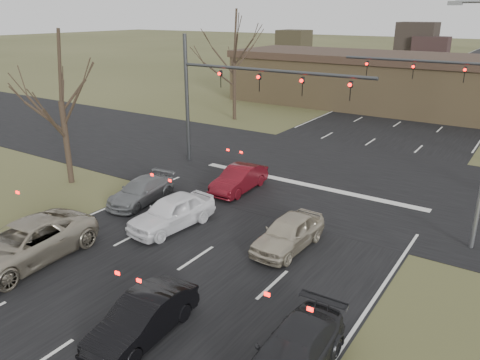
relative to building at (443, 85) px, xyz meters
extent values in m
plane|color=#474826|center=(-2.00, -38.00, -2.67)|extent=(360.00, 360.00, 0.00)
cube|color=black|center=(-2.00, 22.00, -2.66)|extent=(14.00, 300.00, 0.02)
cube|color=black|center=(-2.00, -23.00, -2.65)|extent=(200.00, 14.00, 0.02)
cube|color=olive|center=(0.00, 0.00, -0.37)|extent=(42.00, 10.00, 4.60)
cube|color=#38281E|center=(0.00, 0.00, 2.28)|extent=(42.40, 10.40, 0.70)
cylinder|color=#383A3D|center=(-10.50, -25.00, 1.33)|extent=(0.24, 0.24, 8.00)
cylinder|color=#383A3D|center=(-4.50, -25.00, 3.53)|extent=(12.00, 0.18, 0.18)
imported|color=black|center=(-7.83, -25.00, 2.83)|extent=(0.16, 0.20, 1.00)
imported|color=black|center=(-5.17, -25.00, 2.83)|extent=(0.16, 0.20, 1.00)
imported|color=black|center=(-2.50, -25.00, 2.83)|extent=(0.16, 0.20, 1.00)
imported|color=black|center=(0.17, -25.00, 2.83)|extent=(0.16, 0.20, 1.00)
cylinder|color=#383A3D|center=(1.50, -15.00, 3.53)|extent=(11.00, 0.18, 0.18)
imported|color=black|center=(3.86, -15.00, 2.83)|extent=(0.16, 0.20, 1.00)
imported|color=black|center=(0.71, -15.00, 2.83)|extent=(0.16, 0.20, 1.00)
imported|color=black|center=(-2.43, -15.00, 2.83)|extent=(0.16, 0.20, 1.00)
cube|color=gray|center=(5.00, -28.00, 6.88)|extent=(0.50, 0.25, 0.15)
cylinder|color=black|center=(-13.50, -32.00, -0.33)|extent=(0.32, 0.32, 4.68)
cylinder|color=black|center=(-15.00, -13.00, -0.05)|extent=(0.32, 0.32, 5.23)
imported|color=#9D947F|center=(-7.38, -38.84, -1.87)|extent=(2.99, 5.88, 1.59)
imported|color=white|center=(-4.69, -33.31, -1.92)|extent=(2.24, 4.55, 1.49)
imported|color=black|center=(-0.36, -39.59, -2.01)|extent=(1.67, 4.07, 1.31)
imported|color=black|center=(4.09, -38.51, -2.03)|extent=(1.88, 4.42, 1.27)
imported|color=slate|center=(-7.99, -31.93, -2.06)|extent=(2.02, 4.28, 1.20)
imported|color=#540C13|center=(-4.70, -27.81, -1.99)|extent=(1.54, 4.13, 1.35)
imported|color=#B8AE95|center=(0.63, -32.18, -1.97)|extent=(1.80, 4.12, 1.38)
camera|label=1|loc=(8.50, -47.75, 6.61)|focal=35.00mm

